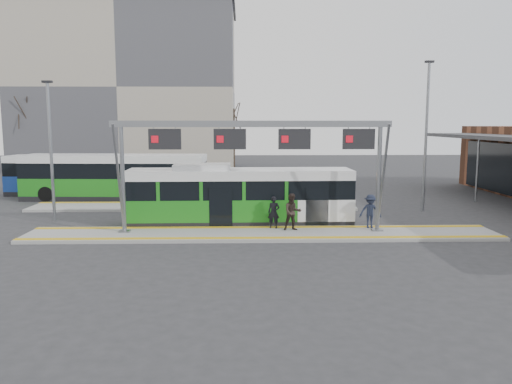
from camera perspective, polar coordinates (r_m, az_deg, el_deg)
The scene contains 18 objects.
ground at distance 23.50m, azimuth 0.73°, elevation -4.99°, with size 120.00×120.00×0.00m, color #2D2D30.
platform_main at distance 23.49m, azimuth 0.73°, elevation -4.81°, with size 22.00×3.00×0.15m, color gray.
platform_second at distance 31.48m, azimuth -7.12°, elevation -1.62°, with size 20.00×3.00×0.15m, color gray.
tactile_main at distance 23.47m, azimuth 0.73°, elevation -4.61°, with size 22.00×2.65×0.02m.
tactile_second at distance 32.60m, azimuth -6.93°, elevation -1.14°, with size 20.00×0.35×0.02m.
gantry at distance 23.18m, azimuth -0.14°, elevation 5.57°, with size 13.00×1.68×5.20m.
apartment_block at distance 60.48m, azimuth -14.26°, elevation 11.39°, with size 24.50×12.50×18.40m.
hero_bus at distance 25.84m, azimuth -1.93°, elevation -0.55°, with size 11.56×2.63×3.16m.
bg_bus_green at distance 35.71m, azimuth -15.81°, elevation 1.62°, with size 12.53×3.32×3.10m.
bg_bus_blue at distance 38.72m, azimuth -18.95°, elevation 1.80°, with size 11.25×3.16×2.90m.
passenger_a at distance 24.30m, azimuth 2.04°, elevation -2.33°, with size 0.57×0.37×1.56m, color black.
passenger_b at distance 23.84m, azimuth 4.19°, elevation -2.30°, with size 0.86×0.67×1.76m, color #2C221D.
passenger_c at distance 24.98m, azimuth 12.93°, elevation -2.15°, with size 1.06×0.61×1.64m, color #1C2233.
tree_left at distance 54.71m, azimuth -6.43°, elevation 9.71°, with size 1.40×1.40×9.29m.
tree_mid at distance 56.14m, azimuth -2.57°, elevation 8.53°, with size 1.40×1.40×7.78m.
tree_far at distance 57.92m, azimuth -25.11°, elevation 8.15°, with size 1.40×1.40×8.27m.
lamp_west at distance 28.49m, azimuth -22.40°, elevation 4.70°, with size 0.50×0.25×7.42m.
lamp_east at distance 31.32m, azimuth 18.87°, elevation 6.40°, with size 0.50×0.25×8.83m.
Camera 1 is at (-0.87, -22.90, 5.22)m, focal length 35.00 mm.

